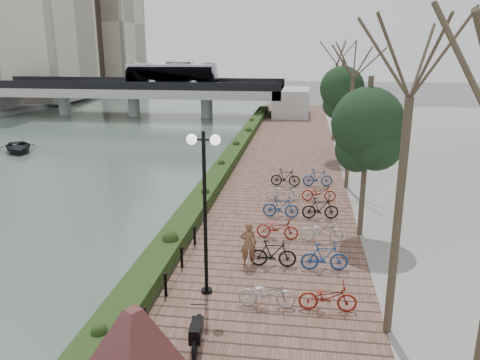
% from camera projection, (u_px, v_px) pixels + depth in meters
% --- Properties ---
extents(river_water, '(30.00, 130.00, 0.02)m').
position_uv_depth(river_water, '(48.00, 150.00, 37.99)').
color(river_water, '#4C5F57').
rests_on(river_water, ground).
extents(promenade, '(8.00, 75.00, 0.50)m').
position_uv_depth(promenade, '(276.00, 181.00, 28.30)').
color(promenade, brown).
rests_on(promenade, ground).
extents(hedge, '(1.10, 56.00, 0.60)m').
position_uv_depth(hedge, '(228.00, 161.00, 30.97)').
color(hedge, '#1B3112').
rests_on(hedge, promenade).
extents(chain_fence, '(0.10, 14.10, 0.70)m').
position_uv_depth(chain_fence, '(156.00, 302.00, 13.70)').
color(chain_fence, black).
rests_on(chain_fence, promenade).
extents(lamppost, '(1.02, 0.32, 5.21)m').
position_uv_depth(lamppost, '(204.00, 180.00, 13.95)').
color(lamppost, black).
rests_on(lamppost, promenade).
extents(motorcycle, '(0.60, 1.44, 0.87)m').
position_uv_depth(motorcycle, '(197.00, 330.00, 12.20)').
color(motorcycle, black).
rests_on(motorcycle, promenade).
extents(pedestrian, '(0.65, 0.46, 1.66)m').
position_uv_depth(pedestrian, '(248.00, 244.00, 16.61)').
color(pedestrian, brown).
rests_on(pedestrian, promenade).
extents(bicycle_parking, '(2.40, 14.69, 1.00)m').
position_uv_depth(bicycle_parking, '(300.00, 219.00, 20.03)').
color(bicycle_parking, '#ADAEB2').
rests_on(bicycle_parking, promenade).
extents(street_trees, '(3.20, 37.12, 6.80)m').
position_uv_depth(street_trees, '(356.00, 143.00, 22.24)').
color(street_trees, '#3B3122').
rests_on(street_trees, promenade).
extents(bridge, '(36.00, 10.77, 6.50)m').
position_uv_depth(bridge, '(141.00, 88.00, 56.01)').
color(bridge, '#A8A7A3').
rests_on(bridge, ground).
extents(boat, '(4.63, 4.87, 0.82)m').
position_uv_depth(boat, '(18.00, 147.00, 37.16)').
color(boat, black).
rests_on(boat, river_water).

